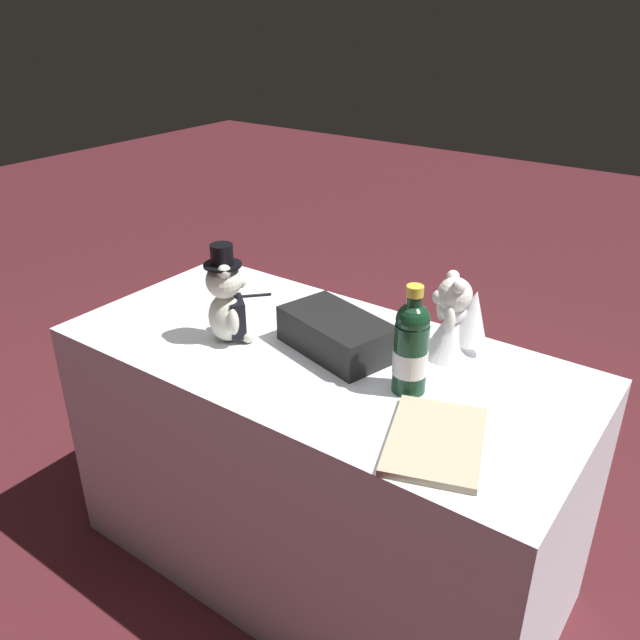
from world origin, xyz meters
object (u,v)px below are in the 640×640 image
champagne_bottle (411,347)px  signing_pen (250,296)px  guestbook (436,440)px  gift_case_black (336,334)px  teddy_bear_bride (457,320)px  teddy_bear_groom (228,301)px

champagne_bottle → signing_pen: bearing=164.6°
signing_pen → guestbook: bearing=-22.4°
champagne_bottle → guestbook: size_ratio=0.97×
champagne_bottle → guestbook: champagne_bottle is taller
gift_case_black → signing_pen: bearing=163.2°
champagne_bottle → guestbook: 0.25m
champagne_bottle → gift_case_black: champagne_bottle is taller
teddy_bear_bride → gift_case_black: 0.33m
teddy_bear_bride → teddy_bear_groom: bearing=-151.9°
teddy_bear_groom → champagne_bottle: (0.54, 0.06, 0.00)m
teddy_bear_groom → guestbook: teddy_bear_groom is taller
teddy_bear_groom → guestbook: bearing=-7.7°
champagne_bottle → gift_case_black: 0.28m
champagne_bottle → gift_case_black: size_ratio=0.80×
champagne_bottle → teddy_bear_groom: bearing=-173.3°
signing_pen → guestbook: guestbook is taller
teddy_bear_groom → champagne_bottle: teddy_bear_groom is taller
gift_case_black → teddy_bear_groom: bearing=-156.1°
teddy_bear_groom → signing_pen: bearing=120.0°
signing_pen → guestbook: size_ratio=0.40×
teddy_bear_groom → gift_case_black: size_ratio=0.82×
gift_case_black → teddy_bear_bride: bearing=32.1°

